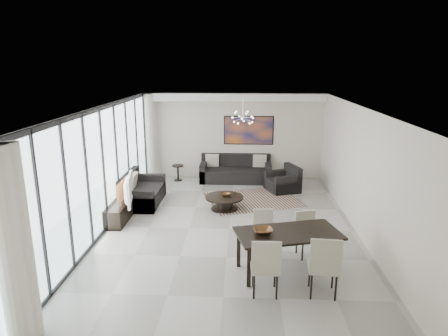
# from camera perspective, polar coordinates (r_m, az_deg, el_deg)

# --- Properties ---
(room_shell) EXTENTS (6.00, 9.00, 2.90)m
(room_shell) POSITION_cam_1_polar(r_m,az_deg,el_deg) (9.19, 3.63, -0.41)
(room_shell) COLOR #A8A39B
(room_shell) RESTS_ON ground
(window_wall) EXTENTS (0.37, 8.95, 2.90)m
(window_wall) POSITION_cam_1_polar(r_m,az_deg,el_deg) (9.71, -16.34, -0.05)
(window_wall) COLOR silver
(window_wall) RESTS_ON floor
(soffit) EXTENTS (5.98, 0.40, 0.26)m
(soffit) POSITION_cam_1_polar(r_m,az_deg,el_deg) (13.22, 1.43, 10.08)
(soffit) COLOR white
(soffit) RESTS_ON room_shell
(painting) EXTENTS (1.68, 0.04, 0.98)m
(painting) POSITION_cam_1_polar(r_m,az_deg,el_deg) (13.52, 3.54, 5.38)
(painting) COLOR #CC621C
(painting) RESTS_ON room_shell
(chandelier) EXTENTS (0.66, 0.66, 0.71)m
(chandelier) POSITION_cam_1_polar(r_m,az_deg,el_deg) (11.47, 2.71, 7.23)
(chandelier) COLOR silver
(chandelier) RESTS_ON room_shell
(rug) EXTENTS (3.00, 2.64, 0.01)m
(rug) POSITION_cam_1_polar(r_m,az_deg,el_deg) (11.67, 4.16, -4.51)
(rug) COLOR black
(rug) RESTS_ON floor
(coffee_table) EXTENTS (1.03, 1.03, 0.36)m
(coffee_table) POSITION_cam_1_polar(r_m,az_deg,el_deg) (10.84, 0.04, -4.89)
(coffee_table) COLOR black
(coffee_table) RESTS_ON floor
(bowl_coffee) EXTENTS (0.28, 0.28, 0.08)m
(bowl_coffee) POSITION_cam_1_polar(r_m,az_deg,el_deg) (10.83, 0.32, -3.81)
(bowl_coffee) COLOR brown
(bowl_coffee) RESTS_ON coffee_table
(sofa_main) EXTENTS (2.36, 0.96, 0.86)m
(sofa_main) POSITION_cam_1_polar(r_m,az_deg,el_deg) (13.43, 1.68, -0.61)
(sofa_main) COLOR black
(sofa_main) RESTS_ON floor
(loveseat) EXTENTS (0.98, 1.74, 0.87)m
(loveseat) POSITION_cam_1_polar(r_m,az_deg,el_deg) (11.52, -11.78, -3.53)
(loveseat) COLOR black
(loveseat) RESTS_ON floor
(armchair) EXTENTS (1.15, 1.17, 0.78)m
(armchair) POSITION_cam_1_polar(r_m,az_deg,el_deg) (12.53, 8.50, -2.02)
(armchair) COLOR black
(armchair) RESTS_ON floor
(side_table) EXTENTS (0.39, 0.39, 0.53)m
(side_table) POSITION_cam_1_polar(r_m,az_deg,el_deg) (13.52, -6.60, -0.32)
(side_table) COLOR black
(side_table) RESTS_ON floor
(tv_console) EXTENTS (0.42, 1.51, 0.47)m
(tv_console) POSITION_cam_1_polar(r_m,az_deg,el_deg) (10.48, -14.52, -5.91)
(tv_console) COLOR black
(tv_console) RESTS_ON floor
(television) EXTENTS (0.39, 1.20, 0.69)m
(television) POSITION_cam_1_polar(r_m,az_deg,el_deg) (10.21, -13.94, -2.99)
(television) COLOR gray
(television) RESTS_ON tv_console
(dining_table) EXTENTS (2.11, 1.42, 0.80)m
(dining_table) POSITION_cam_1_polar(r_m,az_deg,el_deg) (7.66, 9.14, -9.62)
(dining_table) COLOR black
(dining_table) RESTS_ON floor
(dining_chair_sw) EXTENTS (0.49, 0.49, 1.06)m
(dining_chair_sw) POSITION_cam_1_polar(r_m,az_deg,el_deg) (6.89, 5.96, -13.43)
(dining_chair_sw) COLOR #B9AA9A
(dining_chair_sw) RESTS_ON floor
(dining_chair_se) EXTENTS (0.55, 0.55, 1.11)m
(dining_chair_se) POSITION_cam_1_polar(r_m,az_deg,el_deg) (7.01, 14.15, -12.99)
(dining_chair_se) COLOR #B9AA9A
(dining_chair_se) RESTS_ON floor
(dining_chair_nw) EXTENTS (0.45, 0.45, 0.92)m
(dining_chair_nw) POSITION_cam_1_polar(r_m,az_deg,el_deg) (8.43, 5.68, -8.56)
(dining_chair_nw) COLOR #B9AA9A
(dining_chair_nw) RESTS_ON floor
(dining_chair_ne) EXTENTS (0.51, 0.51, 0.92)m
(dining_chair_ne) POSITION_cam_1_polar(r_m,az_deg,el_deg) (8.44, 11.68, -8.74)
(dining_chair_ne) COLOR #B9AA9A
(dining_chair_ne) RESTS_ON floor
(bowl_dining) EXTENTS (0.41, 0.41, 0.09)m
(bowl_dining) POSITION_cam_1_polar(r_m,az_deg,el_deg) (7.51, 5.62, -8.94)
(bowl_dining) COLOR brown
(bowl_dining) RESTS_ON dining_table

